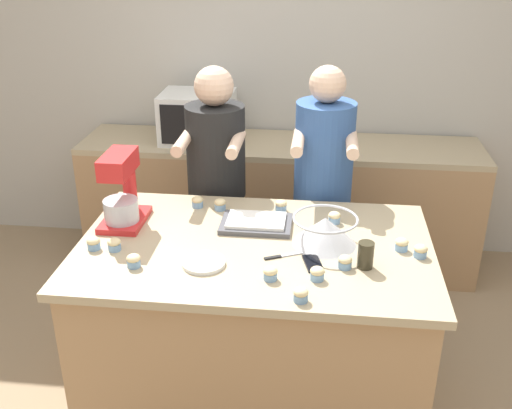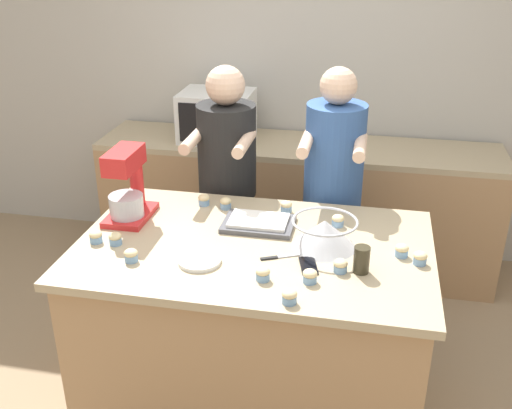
{
  "view_description": "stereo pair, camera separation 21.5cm",
  "coord_description": "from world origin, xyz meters",
  "px_view_note": "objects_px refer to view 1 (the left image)",
  "views": [
    {
      "loc": [
        0.29,
        -2.44,
        2.3
      ],
      "look_at": [
        0.0,
        0.05,
        1.14
      ],
      "focal_mm": 42.0,
      "sensor_mm": 36.0,
      "label": 1
    },
    {
      "loc": [
        0.5,
        -2.41,
        2.3
      ],
      "look_at": [
        0.0,
        0.05,
        1.14
      ],
      "focal_mm": 42.0,
      "sensor_mm": 36.0,
      "label": 2
    }
  ],
  "objects_px": {
    "microwave_oven": "(198,117)",
    "cupcake_12": "(301,295)",
    "baking_tray": "(256,223)",
    "cupcake_4": "(420,251)",
    "cell_phone": "(313,263)",
    "cupcake_9": "(197,202)",
    "knife": "(284,256)",
    "cupcake_7": "(317,273)",
    "cupcake_1": "(345,262)",
    "cupcake_10": "(114,244)",
    "cupcake_6": "(402,244)",
    "cupcake_5": "(334,217)",
    "cupcake_2": "(270,273)",
    "person_left": "(217,197)",
    "mixing_bowl": "(325,230)",
    "cupcake_11": "(281,205)",
    "stand_mixer": "(122,193)",
    "cupcake_0": "(220,204)",
    "drinking_glass": "(366,255)",
    "cupcake_3": "(134,261)",
    "small_plate": "(204,263)",
    "person_right": "(322,201)",
    "cupcake_8": "(94,243)"
  },
  "relations": [
    {
      "from": "microwave_oven",
      "to": "cupcake_12",
      "type": "xyz_separation_m",
      "value": [
        0.81,
        -1.97,
        -0.12
      ]
    },
    {
      "from": "person_left",
      "to": "cupcake_1",
      "type": "distance_m",
      "value": 1.16
    },
    {
      "from": "mixing_bowl",
      "to": "cupcake_1",
      "type": "relative_size",
      "value": 5.0
    },
    {
      "from": "cupcake_2",
      "to": "cupcake_11",
      "type": "xyz_separation_m",
      "value": [
        -0.01,
        0.68,
        0.0
      ]
    },
    {
      "from": "cell_phone",
      "to": "drinking_glass",
      "type": "height_order",
      "value": "drinking_glass"
    },
    {
      "from": "cell_phone",
      "to": "microwave_oven",
      "type": "bearing_deg",
      "value": 116.98
    },
    {
      "from": "cupcake_1",
      "to": "cupcake_6",
      "type": "xyz_separation_m",
      "value": [
        0.26,
        0.19,
        0.0
      ]
    },
    {
      "from": "cupcake_4",
      "to": "cupcake_7",
      "type": "height_order",
      "value": "same"
    },
    {
      "from": "cupcake_6",
      "to": "cupcake_8",
      "type": "distance_m",
      "value": 1.41
    },
    {
      "from": "person_left",
      "to": "cupcake_10",
      "type": "relative_size",
      "value": 26.74
    },
    {
      "from": "person_left",
      "to": "cupcake_5",
      "type": "height_order",
      "value": "person_left"
    },
    {
      "from": "knife",
      "to": "cupcake_9",
      "type": "xyz_separation_m",
      "value": [
        -0.49,
        0.47,
        0.03
      ]
    },
    {
      "from": "baking_tray",
      "to": "cupcake_4",
      "type": "height_order",
      "value": "cupcake_4"
    },
    {
      "from": "cupcake_10",
      "to": "baking_tray",
      "type": "bearing_deg",
      "value": 27.16
    },
    {
      "from": "cupcake_0",
      "to": "cupcake_10",
      "type": "height_order",
      "value": "same"
    },
    {
      "from": "mixing_bowl",
      "to": "small_plate",
      "type": "height_order",
      "value": "mixing_bowl"
    },
    {
      "from": "stand_mixer",
      "to": "baking_tray",
      "type": "xyz_separation_m",
      "value": [
        0.66,
        0.04,
        -0.15
      ]
    },
    {
      "from": "mixing_bowl",
      "to": "cupcake_11",
      "type": "bearing_deg",
      "value": 124.16
    },
    {
      "from": "person_left",
      "to": "cupcake_8",
      "type": "height_order",
      "value": "person_left"
    },
    {
      "from": "cupcake_4",
      "to": "cupcake_5",
      "type": "height_order",
      "value": "same"
    },
    {
      "from": "cupcake_5",
      "to": "cell_phone",
      "type": "bearing_deg",
      "value": -102.63
    },
    {
      "from": "mixing_bowl",
      "to": "cupcake_5",
      "type": "height_order",
      "value": "mixing_bowl"
    },
    {
      "from": "cupcake_4",
      "to": "microwave_oven",
      "type": "bearing_deg",
      "value": 130.52
    },
    {
      "from": "microwave_oven",
      "to": "cupcake_6",
      "type": "bearing_deg",
      "value": -50.18
    },
    {
      "from": "cupcake_5",
      "to": "cupcake_12",
      "type": "xyz_separation_m",
      "value": [
        -0.13,
        -0.71,
        0.0
      ]
    },
    {
      "from": "cupcake_9",
      "to": "cell_phone",
      "type": "bearing_deg",
      "value": -40.28
    },
    {
      "from": "baking_tray",
      "to": "cupcake_5",
      "type": "distance_m",
      "value": 0.39
    },
    {
      "from": "knife",
      "to": "cupcake_9",
      "type": "distance_m",
      "value": 0.68
    },
    {
      "from": "drinking_glass",
      "to": "cupcake_11",
      "type": "relative_size",
      "value": 1.97
    },
    {
      "from": "cell_phone",
      "to": "cupcake_9",
      "type": "relative_size",
      "value": 2.57
    },
    {
      "from": "mixing_bowl",
      "to": "drinking_glass",
      "type": "height_order",
      "value": "mixing_bowl"
    },
    {
      "from": "cupcake_0",
      "to": "cupcake_2",
      "type": "xyz_separation_m",
      "value": [
        0.33,
        -0.66,
        0.0
      ]
    },
    {
      "from": "cupcake_10",
      "to": "cupcake_12",
      "type": "bearing_deg",
      "value": -20.05
    },
    {
      "from": "cupcake_2",
      "to": "mixing_bowl",
      "type": "bearing_deg",
      "value": 56.99
    },
    {
      "from": "microwave_oven",
      "to": "small_plate",
      "type": "height_order",
      "value": "microwave_oven"
    },
    {
      "from": "cupcake_6",
      "to": "cupcake_12",
      "type": "distance_m",
      "value": 0.64
    },
    {
      "from": "person_right",
      "to": "small_plate",
      "type": "distance_m",
      "value": 1.07
    },
    {
      "from": "microwave_oven",
      "to": "cupcake_1",
      "type": "xyz_separation_m",
      "value": [
        0.99,
        -1.69,
        -0.12
      ]
    },
    {
      "from": "cupcake_10",
      "to": "cupcake_9",
      "type": "bearing_deg",
      "value": 60.69
    },
    {
      "from": "knife",
      "to": "drinking_glass",
      "type": "bearing_deg",
      "value": -8.58
    },
    {
      "from": "cupcake_0",
      "to": "cupcake_7",
      "type": "height_order",
      "value": "same"
    },
    {
      "from": "person_right",
      "to": "cupcake_8",
      "type": "relative_size",
      "value": 27.03
    },
    {
      "from": "person_right",
      "to": "cupcake_10",
      "type": "xyz_separation_m",
      "value": [
        -0.94,
        -0.86,
        0.12
      ]
    },
    {
      "from": "cupcake_12",
      "to": "cupcake_10",
      "type": "bearing_deg",
      "value": 159.95
    },
    {
      "from": "stand_mixer",
      "to": "mixing_bowl",
      "type": "bearing_deg",
      "value": -6.1
    },
    {
      "from": "knife",
      "to": "cupcake_7",
      "type": "bearing_deg",
      "value": -50.13
    },
    {
      "from": "cupcake_3",
      "to": "baking_tray",
      "type": "bearing_deg",
      "value": 42.85
    },
    {
      "from": "knife",
      "to": "cell_phone",
      "type": "bearing_deg",
      "value": -23.37
    },
    {
      "from": "cupcake_10",
      "to": "cupcake_12",
      "type": "xyz_separation_m",
      "value": [
        0.87,
        -0.32,
        0.0
      ]
    },
    {
      "from": "cupcake_2",
      "to": "cupcake_10",
      "type": "height_order",
      "value": "same"
    }
  ]
}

